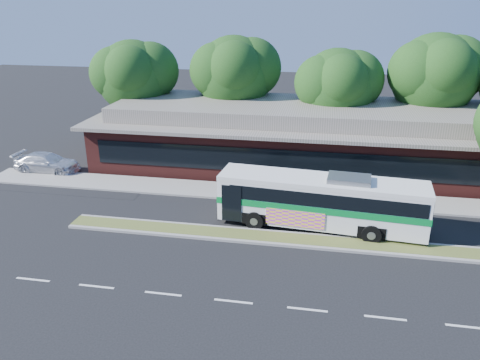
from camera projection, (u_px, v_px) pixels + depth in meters
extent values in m
plane|color=black|center=(312.00, 248.00, 23.18)|extent=(120.00, 120.00, 0.00)
cube|color=#575E27|center=(312.00, 241.00, 23.70)|extent=(26.00, 1.10, 0.15)
cube|color=gray|center=(316.00, 197.00, 29.03)|extent=(44.00, 2.60, 0.12)
cube|color=black|center=(77.00, 162.00, 35.33)|extent=(14.00, 12.00, 0.01)
cube|color=#501C19|center=(319.00, 143.00, 34.53)|extent=(32.00, 10.00, 3.20)
cube|color=#676357|center=(321.00, 120.00, 33.91)|extent=(33.20, 11.20, 0.24)
cube|color=#676357|center=(321.00, 112.00, 33.68)|extent=(30.00, 8.00, 1.00)
cube|color=black|center=(318.00, 164.00, 29.88)|extent=(30.00, 0.06, 1.60)
cylinder|color=black|center=(137.00, 122.00, 38.70)|extent=(0.44, 0.44, 3.99)
sphere|color=#183712|center=(133.00, 77.00, 37.35)|extent=(5.80, 5.80, 5.80)
sphere|color=#183712|center=(150.00, 71.00, 37.37)|extent=(4.52, 4.52, 4.52)
cylinder|color=black|center=(234.00, 122.00, 38.26)|extent=(0.44, 0.44, 4.20)
sphere|color=#183712|center=(234.00, 74.00, 36.85)|extent=(6.00, 6.00, 6.00)
sphere|color=#183712|center=(252.00, 68.00, 36.86)|extent=(4.68, 4.68, 4.68)
cylinder|color=black|center=(333.00, 133.00, 36.09)|extent=(0.44, 0.44, 3.78)
sphere|color=#183712|center=(337.00, 86.00, 34.80)|extent=(5.60, 5.60, 5.60)
sphere|color=#183712|center=(354.00, 80.00, 34.82)|extent=(4.37, 4.37, 4.37)
cylinder|color=black|center=(426.00, 130.00, 35.74)|extent=(0.44, 0.44, 4.41)
sphere|color=#183712|center=(434.00, 76.00, 34.27)|extent=(6.20, 6.20, 6.20)
sphere|color=#183712|center=(454.00, 69.00, 34.29)|extent=(4.84, 4.84, 4.84)
cube|color=white|center=(321.00, 201.00, 24.77)|extent=(10.98, 3.25, 2.49)
cube|color=black|center=(327.00, 193.00, 24.52)|extent=(10.13, 3.22, 0.75)
cube|color=white|center=(322.00, 181.00, 24.36)|extent=(11.00, 3.27, 0.23)
cube|color=#057A2F|center=(321.00, 202.00, 24.80)|extent=(11.04, 3.31, 0.34)
cube|color=black|center=(223.00, 185.00, 26.00)|extent=(0.23, 2.02, 1.54)
cube|color=black|center=(432.00, 202.00, 23.22)|extent=(0.22, 1.88, 1.00)
cube|color=#B839C4|center=(295.00, 219.00, 24.23)|extent=(3.06, 0.32, 0.90)
cube|color=slate|center=(349.00, 179.00, 23.94)|extent=(2.28, 1.63, 0.27)
cylinder|color=black|center=(255.00, 220.00, 24.95)|extent=(1.02, 0.41, 0.99)
cylinder|color=black|center=(264.00, 204.00, 26.99)|extent=(1.02, 0.41, 0.99)
cylinder|color=black|center=(371.00, 234.00, 23.47)|extent=(1.02, 0.41, 0.99)
cylinder|color=black|center=(372.00, 216.00, 25.50)|extent=(1.02, 0.41, 0.99)
imported|color=silver|center=(47.00, 163.00, 33.23)|extent=(4.64, 1.91, 1.34)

